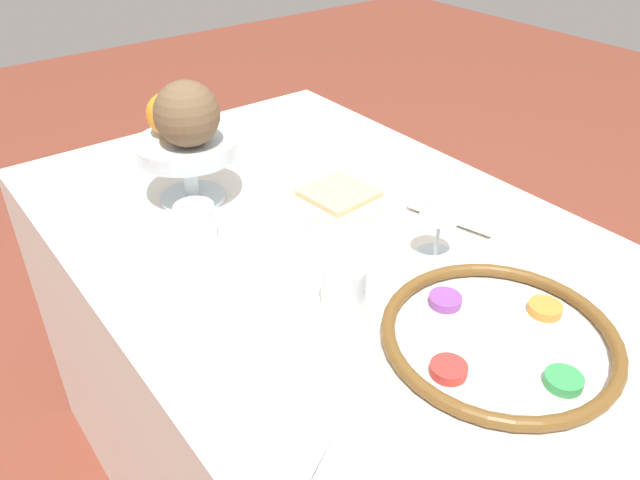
% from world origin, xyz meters
% --- Properties ---
extents(dining_table, '(1.47, 0.81, 0.74)m').
position_xyz_m(dining_table, '(0.00, 0.00, 0.37)').
color(dining_table, silver).
rests_on(dining_table, ground_plane).
extents(seder_plate, '(0.33, 0.33, 0.03)m').
position_xyz_m(seder_plate, '(-0.25, -0.01, 0.75)').
color(seder_plate, silver).
rests_on(seder_plate, dining_table).
extents(wine_glass, '(0.07, 0.07, 0.15)m').
position_xyz_m(wine_glass, '(-0.05, -0.10, 0.84)').
color(wine_glass, silver).
rests_on(wine_glass, dining_table).
extents(fruit_stand, '(0.19, 0.19, 0.12)m').
position_xyz_m(fruit_stand, '(0.37, 0.13, 0.83)').
color(fruit_stand, silver).
rests_on(fruit_stand, dining_table).
extents(orange_fruit, '(0.08, 0.08, 0.08)m').
position_xyz_m(orange_fruit, '(0.41, 0.14, 0.90)').
color(orange_fruit, orange).
rests_on(orange_fruit, fruit_stand).
extents(coconut, '(0.12, 0.12, 0.12)m').
position_xyz_m(coconut, '(0.35, 0.13, 0.92)').
color(coconut, brown).
rests_on(coconut, fruit_stand).
extents(bread_plate, '(0.19, 0.19, 0.02)m').
position_xyz_m(bread_plate, '(0.20, -0.09, 0.74)').
color(bread_plate, beige).
rests_on(bread_plate, dining_table).
extents(napkin_roll, '(0.17, 0.09, 0.04)m').
position_xyz_m(napkin_roll, '(0.01, -0.21, 0.76)').
color(napkin_roll, white).
rests_on(napkin_roll, dining_table).
extents(cup_near, '(0.07, 0.07, 0.07)m').
position_xyz_m(cup_near, '(-0.06, 0.10, 0.77)').
color(cup_near, silver).
rests_on(cup_near, dining_table).
extents(cup_mid, '(0.07, 0.07, 0.07)m').
position_xyz_m(cup_mid, '(0.11, 0.09, 0.77)').
color(cup_mid, silver).
rests_on(cup_mid, dining_table).
extents(cup_far, '(0.07, 0.07, 0.07)m').
position_xyz_m(cup_far, '(0.23, 0.20, 0.77)').
color(cup_far, silver).
rests_on(cup_far, dining_table).
extents(fork_left, '(0.09, 0.17, 0.01)m').
position_xyz_m(fork_left, '(-0.25, 0.26, 0.74)').
color(fork_left, silver).
rests_on(fork_left, dining_table).
extents(fork_right, '(0.10, 0.16, 0.01)m').
position_xyz_m(fork_right, '(-0.22, 0.26, 0.74)').
color(fork_right, silver).
rests_on(fork_right, dining_table).
extents(spoon, '(0.16, 0.03, 0.01)m').
position_xyz_m(spoon, '(0.02, -0.25, 0.74)').
color(spoon, silver).
rests_on(spoon, dining_table).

